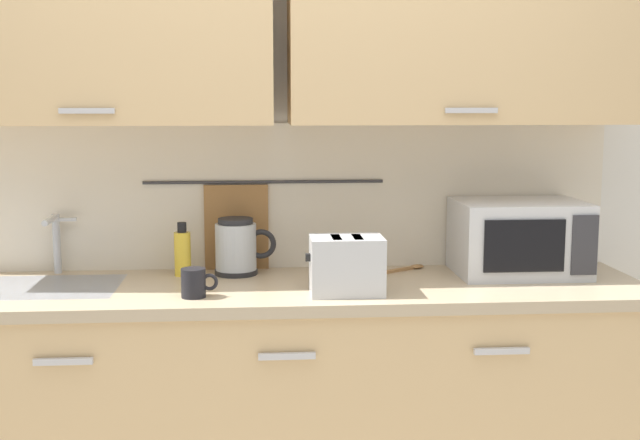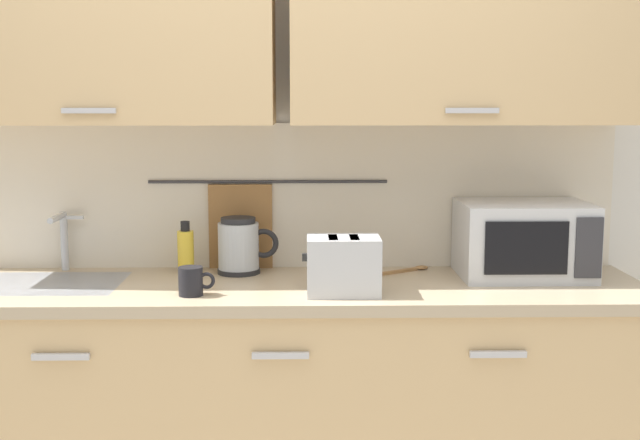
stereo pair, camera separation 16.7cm
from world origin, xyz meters
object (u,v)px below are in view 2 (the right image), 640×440
at_px(mug_near_sink, 192,281).
at_px(toaster, 343,265).
at_px(electric_kettle, 240,246).
at_px(wooden_spoon, 406,270).
at_px(microwave, 524,240).
at_px(dish_soap_bottle, 186,251).

bearing_deg(mug_near_sink, toaster, 1.65).
height_order(electric_kettle, wooden_spoon, electric_kettle).
xyz_separation_m(mug_near_sink, toaster, (0.50, 0.01, 0.05)).
relative_size(microwave, mug_near_sink, 3.83).
distance_m(electric_kettle, dish_soap_bottle, 0.20).
bearing_deg(dish_soap_bottle, wooden_spoon, 1.64).
height_order(microwave, electric_kettle, microwave).
relative_size(electric_kettle, mug_near_sink, 1.89).
xyz_separation_m(mug_near_sink, wooden_spoon, (0.75, 0.36, -0.04)).
xyz_separation_m(electric_kettle, mug_near_sink, (-0.13, -0.35, -0.05)).
distance_m(microwave, toaster, 0.71).
xyz_separation_m(dish_soap_bottle, toaster, (0.57, -0.33, 0.01)).
xyz_separation_m(microwave, electric_kettle, (-1.03, 0.07, -0.03)).
bearing_deg(microwave, electric_kettle, 176.00).
height_order(electric_kettle, mug_near_sink, electric_kettle).
relative_size(mug_near_sink, toaster, 0.47).
distance_m(microwave, mug_near_sink, 1.20).
bearing_deg(wooden_spoon, electric_kettle, -178.64).
bearing_deg(dish_soap_bottle, microwave, -2.95).
bearing_deg(toaster, wooden_spoon, 54.26).
height_order(toaster, wooden_spoon, toaster).
bearing_deg(toaster, mug_near_sink, -178.35).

